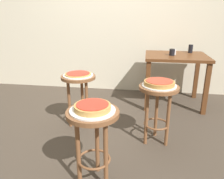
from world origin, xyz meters
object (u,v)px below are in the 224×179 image
object	(u,v)px
serving_plate_foreground	(93,110)
pizza_middle	(159,83)
cup_far_edge	(191,49)
serving_plate_middle	(159,85)
stool_middle	(158,101)
serving_plate_leftside	(78,75)
stool_foreground	(93,130)
pizza_leftside	(78,74)
dining_table	(175,64)
cup_near_edge	(172,52)
pizza_foreground	(92,107)
condiment_shaker	(174,52)
stool_leftside	(79,88)

from	to	relation	value
serving_plate_foreground	pizza_middle	world-z (taller)	pizza_middle
serving_plate_foreground	cup_far_edge	distance (m)	2.30
serving_plate_middle	stool_middle	bearing A→B (deg)	90.00
cup_far_edge	serving_plate_leftside	bearing A→B (deg)	-142.72
stool_foreground	pizza_leftside	xyz separation A→B (m)	(-0.40, 0.94, 0.18)
serving_plate_middle	dining_table	world-z (taller)	dining_table
serving_plate_leftside	pizza_leftside	bearing A→B (deg)	0.00
pizza_middle	serving_plate_foreground	bearing A→B (deg)	-127.08
cup_far_edge	stool_middle	bearing A→B (deg)	-111.11
pizza_middle	cup_near_edge	world-z (taller)	cup_near_edge
pizza_foreground	stool_middle	bearing A→B (deg)	52.92
condiment_shaker	stool_leftside	bearing A→B (deg)	-143.73
pizza_leftside	condiment_shaker	world-z (taller)	condiment_shaker
stool_foreground	stool_middle	xyz separation A→B (m)	(0.52, 0.69, 0.00)
stool_foreground	pizza_leftside	bearing A→B (deg)	113.01
stool_middle	serving_plate_middle	size ratio (longest dim) A/B	1.83
serving_plate_middle	dining_table	size ratio (longest dim) A/B	0.40
stool_leftside	dining_table	distance (m)	1.51
pizza_leftside	dining_table	xyz separation A→B (m)	(1.21, 0.88, -0.03)
stool_middle	dining_table	size ratio (longest dim) A/B	0.72
serving_plate_middle	pizza_leftside	bearing A→B (deg)	164.70
dining_table	serving_plate_foreground	bearing A→B (deg)	-114.01
dining_table	stool_foreground	bearing A→B (deg)	-114.01
pizza_middle	dining_table	xyz separation A→B (m)	(0.29, 1.13, -0.04)
pizza_middle	cup_near_edge	distance (m)	1.10
serving_plate_middle	cup_near_edge	size ratio (longest dim) A/B	3.72
stool_leftside	pizza_middle	bearing A→B (deg)	-15.30
pizza_foreground	condiment_shaker	bearing A→B (deg)	66.65
serving_plate_middle	stool_foreground	bearing A→B (deg)	-127.08
stool_foreground	cup_far_edge	world-z (taller)	cup_far_edge
stool_leftside	condiment_shaker	distance (m)	1.50
dining_table	cup_far_edge	xyz separation A→B (m)	(0.23, 0.22, 0.19)
stool_foreground	cup_far_edge	distance (m)	2.32
pizza_foreground	pizza_middle	size ratio (longest dim) A/B	0.90
serving_plate_middle	cup_far_edge	size ratio (longest dim) A/B	2.84
pizza_leftside	stool_foreground	bearing A→B (deg)	-66.99
pizza_foreground	serving_plate_middle	size ratio (longest dim) A/B	0.79
pizza_foreground	pizza_leftside	size ratio (longest dim) A/B	0.90
serving_plate_foreground	stool_middle	size ratio (longest dim) A/B	0.54
stool_leftside	condiment_shaker	bearing A→B (deg)	36.27
stool_foreground	pizza_leftside	world-z (taller)	pizza_leftside
serving_plate_foreground	pizza_foreground	world-z (taller)	pizza_foreground
serving_plate_foreground	condiment_shaker	bearing A→B (deg)	66.65
dining_table	serving_plate_leftside	bearing A→B (deg)	-144.03
dining_table	cup_far_edge	world-z (taller)	cup_far_edge
serving_plate_foreground	cup_near_edge	size ratio (longest dim) A/B	3.69
serving_plate_leftside	cup_far_edge	world-z (taller)	cup_far_edge
condiment_shaker	pizza_middle	bearing A→B (deg)	-103.05
pizza_foreground	stool_middle	distance (m)	0.89
dining_table	cup_near_edge	world-z (taller)	cup_near_edge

